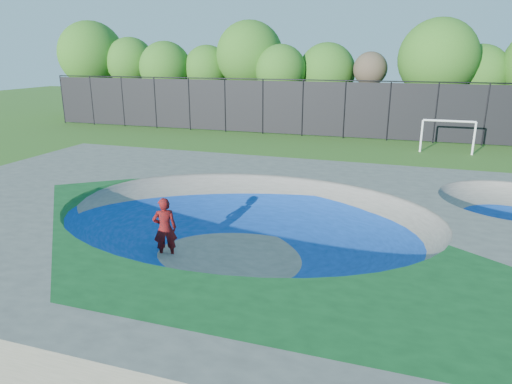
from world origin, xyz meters
TOP-DOWN VIEW (x-y plane):
  - ground at (0.00, 0.00)m, footprint 120.00×120.00m
  - skate_deck at (0.00, 0.00)m, footprint 22.00×14.00m
  - skater at (-2.21, -0.73)m, footprint 0.81×0.72m
  - skateboard at (-2.21, -0.73)m, footprint 0.76×0.63m
  - soccer_goal at (6.60, 17.67)m, footprint 3.05×0.12m
  - fence at (0.00, 21.00)m, footprint 48.09×0.09m
  - treeline at (-0.06, 26.01)m, footprint 52.95×7.30m

SIDE VIEW (x-z plane):
  - ground at x=0.00m, z-range 0.00..0.00m
  - skateboard at x=-2.21m, z-range 0.00..0.05m
  - skate_deck at x=0.00m, z-range 0.00..1.50m
  - skater at x=-2.21m, z-range 0.00..1.85m
  - soccer_goal at x=6.60m, z-range 0.39..2.40m
  - fence at x=0.00m, z-range 0.08..4.12m
  - treeline at x=-0.06m, z-range 0.70..9.43m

